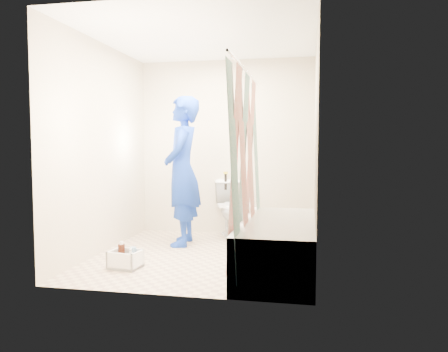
% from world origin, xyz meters
% --- Properties ---
extents(floor, '(2.60, 2.60, 0.00)m').
position_xyz_m(floor, '(0.00, 0.00, 0.00)').
color(floor, tan).
rests_on(floor, ground).
extents(ceiling, '(2.40, 2.60, 0.02)m').
position_xyz_m(ceiling, '(0.00, 0.00, 2.40)').
color(ceiling, white).
rests_on(ceiling, wall_back).
extents(wall_back, '(2.40, 0.02, 2.40)m').
position_xyz_m(wall_back, '(0.00, 1.30, 1.20)').
color(wall_back, beige).
rests_on(wall_back, ground).
extents(wall_front, '(2.40, 0.02, 2.40)m').
position_xyz_m(wall_front, '(0.00, -1.30, 1.20)').
color(wall_front, beige).
rests_on(wall_front, ground).
extents(wall_left, '(0.02, 2.60, 2.40)m').
position_xyz_m(wall_left, '(-1.20, 0.00, 1.20)').
color(wall_left, beige).
rests_on(wall_left, ground).
extents(wall_right, '(0.02, 2.60, 2.40)m').
position_xyz_m(wall_right, '(1.20, 0.00, 1.20)').
color(wall_right, beige).
rests_on(wall_right, ground).
extents(bathtub, '(0.70, 1.75, 0.50)m').
position_xyz_m(bathtub, '(0.85, -0.43, 0.27)').
color(bathtub, white).
rests_on(bathtub, ground).
extents(curtain_rod, '(0.02, 1.90, 0.02)m').
position_xyz_m(curtain_rod, '(0.52, -0.43, 1.95)').
color(curtain_rod, silver).
rests_on(curtain_rod, wall_back).
extents(shower_curtain, '(0.06, 1.75, 1.80)m').
position_xyz_m(shower_curtain, '(0.52, -0.43, 1.02)').
color(shower_curtain, white).
rests_on(shower_curtain, curtain_rod).
extents(toilet, '(0.66, 0.85, 0.77)m').
position_xyz_m(toilet, '(0.16, 1.05, 0.38)').
color(toilet, white).
rests_on(toilet, ground).
extents(tank_lid, '(0.51, 0.36, 0.04)m').
position_xyz_m(tank_lid, '(0.20, 0.93, 0.45)').
color(tank_lid, white).
rests_on(tank_lid, toilet).
extents(tank_internals, '(0.18, 0.09, 0.25)m').
position_xyz_m(tank_internals, '(0.05, 1.22, 0.75)').
color(tank_internals, black).
rests_on(tank_internals, toilet).
extents(plumber, '(0.53, 0.72, 1.83)m').
position_xyz_m(plumber, '(-0.40, 0.51, 0.92)').
color(plumber, navy).
rests_on(plumber, ground).
extents(cleaning_caddy, '(0.33, 0.28, 0.23)m').
position_xyz_m(cleaning_caddy, '(-0.65, -0.62, 0.08)').
color(cleaning_caddy, white).
rests_on(cleaning_caddy, ground).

